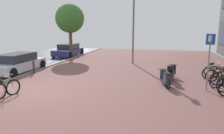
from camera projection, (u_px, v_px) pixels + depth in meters
name	position (u px, v px, depth m)	size (l,w,h in m)	color
ground	(54.00, 95.00, 9.36)	(21.00, 40.00, 0.13)	#2C2E38
bicycle_foreground	(4.00, 88.00, 8.94)	(0.80, 1.43, 1.12)	black
bicycle_rack_02	(222.00, 82.00, 10.25)	(1.25, 0.48, 0.92)	black
bicycle_rack_03	(223.00, 79.00, 10.84)	(1.34, 0.48, 0.96)	black
bicycle_rack_04	(217.00, 76.00, 11.51)	(1.26, 0.47, 0.94)	black
bicycle_rack_05	(214.00, 73.00, 12.16)	(1.34, 0.48, 0.96)	black
bicycle_rack_06	(215.00, 71.00, 12.76)	(1.30, 0.48, 0.93)	black
scooter_near	(166.00, 79.00, 10.59)	(0.69, 1.67, 0.80)	black
scooter_mid	(171.00, 73.00, 11.79)	(0.64, 1.75, 0.95)	black
parked_car_near	(18.00, 63.00, 13.87)	(1.87, 4.13, 1.28)	silver
parked_car_far	(68.00, 50.00, 21.59)	(1.96, 4.00, 1.28)	navy
parking_sign	(209.00, 56.00, 9.71)	(0.40, 0.07, 2.70)	gray
lamp_post	(133.00, 20.00, 16.67)	(0.20, 0.52, 6.50)	slate
street_tree	(70.00, 19.00, 19.92)	(2.76, 2.76, 5.19)	brown
bollard_far	(34.00, 67.00, 13.53)	(0.12, 0.12, 0.85)	#38383D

